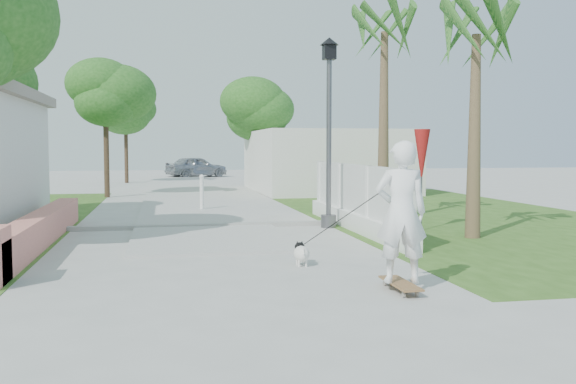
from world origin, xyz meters
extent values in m
plane|color=#B7B7B2|center=(0.00, 0.00, 0.00)|extent=(90.00, 90.00, 0.00)
cube|color=#B7B7B2|center=(0.00, 20.00, 0.03)|extent=(3.20, 36.00, 0.06)
cube|color=#999993|center=(0.00, 6.00, 0.05)|extent=(6.50, 0.25, 0.10)
cube|color=#33571B|center=(7.00, 8.00, 0.01)|extent=(8.00, 20.00, 0.01)
cube|color=#E18573|center=(-3.30, 4.00, 0.30)|extent=(0.45, 8.00, 0.60)
cube|color=white|center=(3.40, 5.00, 0.20)|extent=(0.35, 7.00, 0.40)
cube|color=white|center=(3.40, 5.00, 0.95)|extent=(0.10, 7.00, 1.10)
cube|color=white|center=(3.40, 1.80, 0.75)|extent=(0.14, 0.14, 1.50)
cube|color=white|center=(3.40, 4.00, 0.75)|extent=(0.14, 0.14, 1.50)
cube|color=white|center=(3.40, 6.20, 0.75)|extent=(0.14, 0.14, 1.50)
cube|color=white|center=(3.40, 8.20, 0.75)|extent=(0.14, 0.14, 1.50)
cube|color=silver|center=(6.00, 18.00, 1.30)|extent=(6.00, 8.00, 2.60)
cylinder|color=#59595E|center=(2.90, 5.50, 0.15)|extent=(0.36, 0.36, 0.30)
cylinder|color=#59595E|center=(2.90, 5.50, 2.00)|extent=(0.12, 0.12, 4.00)
cube|color=black|center=(2.90, 5.50, 4.10)|extent=(0.28, 0.28, 0.35)
cone|color=black|center=(2.90, 5.50, 4.35)|extent=(0.44, 0.44, 0.18)
cylinder|color=white|center=(0.20, 10.00, 0.50)|extent=(0.12, 0.12, 1.00)
sphere|color=white|center=(0.20, 10.00, 1.02)|extent=(0.14, 0.14, 0.14)
cylinder|color=#59595E|center=(4.80, 4.50, 1.00)|extent=(0.04, 0.04, 2.00)
cone|color=#B31B19|center=(4.80, 4.50, 1.70)|extent=(0.36, 0.36, 1.20)
cylinder|color=#4C3826|center=(-3.00, 16.00, 1.92)|extent=(0.20, 0.20, 3.85)
ellipsoid|color=#1C5217|center=(-3.00, 16.00, 3.58)|extent=(3.40, 3.40, 2.55)
ellipsoid|color=#1C5217|center=(-2.80, 15.80, 3.92)|extent=(2.89, 2.89, 2.18)
ellipsoid|color=#1C5217|center=(-3.20, 16.20, 4.28)|extent=(2.55, 2.55, 1.90)
cylinder|color=#4C3826|center=(3.20, 20.00, 1.75)|extent=(0.20, 0.20, 3.50)
ellipsoid|color=#1C5217|center=(3.20, 20.00, 3.25)|extent=(3.00, 3.00, 2.25)
ellipsoid|color=#1C5217|center=(3.40, 19.80, 3.60)|extent=(2.55, 2.55, 1.92)
ellipsoid|color=#1C5217|center=(3.00, 20.20, 3.95)|extent=(2.25, 2.25, 1.68)
cylinder|color=#4C3826|center=(-2.80, 26.00, 1.92)|extent=(0.20, 0.20, 3.85)
ellipsoid|color=#1C5217|center=(-2.80, 26.00, 3.58)|extent=(3.20, 3.20, 2.40)
ellipsoid|color=#1C5217|center=(-2.60, 25.80, 3.92)|extent=(2.72, 2.72, 2.05)
ellipsoid|color=#1C5217|center=(-3.00, 26.20, 4.28)|extent=(2.40, 2.40, 1.79)
cone|color=brown|center=(4.60, 6.50, 2.40)|extent=(0.32, 0.32, 4.80)
cone|color=brown|center=(5.40, 3.20, 2.10)|extent=(0.32, 0.32, 4.20)
cube|color=olive|center=(2.11, -1.20, 0.11)|extent=(0.44, 1.00, 0.02)
imported|color=white|center=(2.11, -1.20, 1.05)|extent=(0.75, 0.56, 1.86)
cylinder|color=gray|center=(2.03, -1.55, 0.04)|extent=(0.03, 0.07, 0.07)
cylinder|color=gray|center=(2.20, -1.55, 0.04)|extent=(0.03, 0.07, 0.07)
cylinder|color=gray|center=(2.03, -0.85, 0.04)|extent=(0.03, 0.07, 0.07)
cylinder|color=gray|center=(2.20, -0.85, 0.04)|extent=(0.03, 0.07, 0.07)
ellipsoid|color=white|center=(1.22, 0.81, 0.19)|extent=(0.26, 0.42, 0.26)
sphere|color=black|center=(1.23, 1.01, 0.27)|extent=(0.16, 0.16, 0.16)
sphere|color=white|center=(1.23, 1.08, 0.25)|extent=(0.08, 0.08, 0.08)
cone|color=black|center=(1.19, 1.01, 0.35)|extent=(0.05, 0.05, 0.06)
cone|color=black|center=(1.27, 1.00, 0.35)|extent=(0.05, 0.05, 0.06)
cylinder|color=white|center=(1.17, 0.91, 0.06)|extent=(0.03, 0.03, 0.12)
cylinder|color=white|center=(1.28, 0.91, 0.06)|extent=(0.03, 0.03, 0.12)
cylinder|color=white|center=(1.16, 0.72, 0.06)|extent=(0.03, 0.03, 0.12)
cylinder|color=white|center=(1.28, 0.71, 0.06)|extent=(0.03, 0.03, 0.12)
cylinder|color=white|center=(1.21, 0.62, 0.26)|extent=(0.03, 0.10, 0.10)
imported|color=#B5B8BD|center=(1.20, 31.91, 0.66)|extent=(4.18, 2.98, 1.32)
camera|label=1|loc=(-0.95, -9.09, 1.89)|focal=40.00mm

